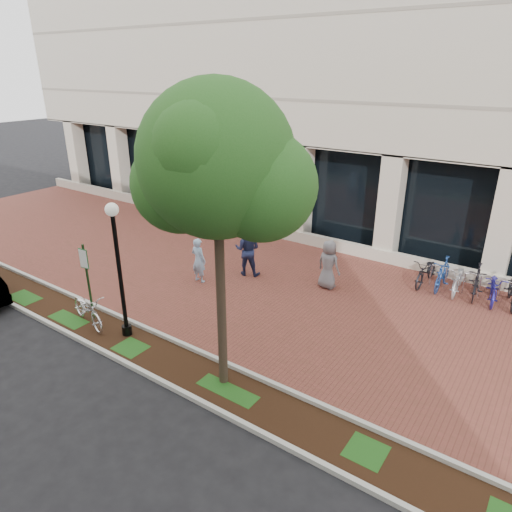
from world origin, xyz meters
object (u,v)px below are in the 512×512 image
Objects in this scene: parking_sign at (86,273)px; lamppost at (119,264)px; street_tree at (220,170)px; bike_rack_cluster at (467,280)px; locked_bicycle at (88,309)px; pedestrian_mid at (248,250)px; pedestrian_left at (199,260)px; pedestrian_right at (328,264)px.

parking_sign is 0.62× the size of lamppost.
bike_rack_cluster is (3.78, 8.40, -4.75)m from street_tree.
pedestrian_mid is (1.79, 5.69, 0.48)m from locked_bicycle.
lamppost is at bearing -134.60° from bike_rack_cluster.
pedestrian_right reaches higher than pedestrian_left.
bike_rack_cluster is (8.15, 4.46, -0.30)m from pedestrian_left.
lamppost is at bearing 179.53° from street_tree.
pedestrian_left is at bearing -154.14° from bike_rack_cluster.
lamppost is 2.24m from locked_bicycle.
pedestrian_right is at bearing 44.27° from parking_sign.
lamppost is 1.11× the size of bike_rack_cluster.
lamppost is 4.77m from street_tree.
pedestrian_mid is (1.98, 5.42, -0.58)m from parking_sign.
parking_sign is 1.26× the size of locked_bicycle.
street_tree is 10.37m from bike_rack_cluster.
lamppost is at bearing 70.48° from pedestrian_right.
pedestrian_right is at bearing 172.97° from pedestrian_mid.
parking_sign is 1.10m from locked_bicycle.
pedestrian_mid is (-3.29, 5.45, -4.28)m from street_tree.
bike_rack_cluster is (8.86, 8.64, 0.01)m from locked_bicycle.
pedestrian_mid is at bearing 85.73° from lamppost.
pedestrian_left is at bearing 38.04° from pedestrian_right.
parking_sign is at bearing 49.41° from pedestrian_mid.
parking_sign is 1.25× the size of pedestrian_mid.
parking_sign reaches higher than pedestrian_right.
parking_sign is 5.80m from pedestrian_mid.
street_tree is at bearing 102.31° from pedestrian_right.
pedestrian_right is (3.36, 6.13, -1.37)m from lamppost.
locked_bicycle is 12.38m from bike_rack_cluster.
street_tree is 6.96m from locked_bicycle.
street_tree is at bearing 139.79° from pedestrian_left.
locked_bicycle is at bearing -177.32° from street_tree.
locked_bicycle is at bearing 82.19° from pedestrian_left.
pedestrian_right is 0.49× the size of bike_rack_cluster.
pedestrian_right is at bearing 61.25° from lamppost.
lamppost is 5.58m from pedestrian_mid.
locked_bicycle is 5.98m from pedestrian_mid.
pedestrian_mid reaches higher than locked_bicycle.
lamppost reaches higher than pedestrian_left.
street_tree is 7.67m from pedestrian_mid.
parking_sign is at bearing -140.09° from bike_rack_cluster.
street_tree reaches higher than pedestrian_right.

